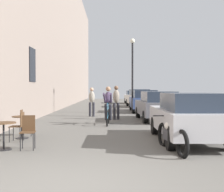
{
  "coord_description": "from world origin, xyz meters",
  "views": [
    {
      "loc": [
        0.73,
        -4.75,
        1.59
      ],
      "look_at": [
        0.85,
        15.19,
        1.13
      ],
      "focal_mm": 47.09,
      "sensor_mm": 36.0,
      "label": 1
    }
  ],
  "objects_px": {
    "cyclist_on_bicycle": "(108,106)",
    "parked_car_fourth": "(138,98)",
    "cafe_chair_near_toward_street": "(28,130)",
    "parked_car_third": "(144,101)",
    "pedestrian_near": "(116,100)",
    "parked_car_nearest": "(188,116)",
    "cafe_chair_mid_toward_street": "(25,121)",
    "pedestrian_mid": "(92,100)",
    "parked_car_fifth": "(133,97)",
    "parked_car_second": "(157,105)",
    "street_lamp": "(132,66)",
    "cafe_table_mid": "(22,122)",
    "cafe_table_near": "(4,130)",
    "cafe_chair_mid_toward_wall": "(19,125)",
    "parked_motorcycle": "(172,135)"
  },
  "relations": [
    {
      "from": "parked_car_third",
      "to": "parked_car_fourth",
      "type": "relative_size",
      "value": 0.95
    },
    {
      "from": "cafe_chair_mid_toward_street",
      "to": "pedestrian_mid",
      "type": "bearing_deg",
      "value": 75.32
    },
    {
      "from": "pedestrian_near",
      "to": "street_lamp",
      "type": "relative_size",
      "value": 0.36
    },
    {
      "from": "cafe_table_near",
      "to": "cafe_chair_mid_toward_wall",
      "type": "bearing_deg",
      "value": 88.81
    },
    {
      "from": "street_lamp",
      "to": "parked_car_second",
      "type": "height_order",
      "value": "street_lamp"
    },
    {
      "from": "parked_car_fifth",
      "to": "parked_car_nearest",
      "type": "bearing_deg",
      "value": -90.4
    },
    {
      "from": "cafe_table_near",
      "to": "parked_car_fourth",
      "type": "distance_m",
      "value": 19.5
    },
    {
      "from": "cafe_table_near",
      "to": "cafe_chair_near_toward_street",
      "type": "relative_size",
      "value": 0.81
    },
    {
      "from": "cyclist_on_bicycle",
      "to": "parked_car_fourth",
      "type": "distance_m",
      "value": 13.5
    },
    {
      "from": "pedestrian_near",
      "to": "parked_car_third",
      "type": "height_order",
      "value": "pedestrian_near"
    },
    {
      "from": "cafe_table_near",
      "to": "cafe_chair_near_toward_street",
      "type": "bearing_deg",
      "value": 6.93
    },
    {
      "from": "cafe_chair_mid_toward_street",
      "to": "street_lamp",
      "type": "xyz_separation_m",
      "value": [
        4.38,
        9.22,
        2.59
      ]
    },
    {
      "from": "cafe_table_mid",
      "to": "parked_car_nearest",
      "type": "height_order",
      "value": "parked_car_nearest"
    },
    {
      "from": "cafe_chair_mid_toward_wall",
      "to": "street_lamp",
      "type": "height_order",
      "value": "street_lamp"
    },
    {
      "from": "cafe_chair_near_toward_street",
      "to": "cyclist_on_bicycle",
      "type": "distance_m",
      "value": 5.83
    },
    {
      "from": "cafe_table_mid",
      "to": "parked_car_second",
      "type": "distance_m",
      "value": 7.51
    },
    {
      "from": "cafe_table_mid",
      "to": "parked_car_fourth",
      "type": "height_order",
      "value": "parked_car_fourth"
    },
    {
      "from": "cafe_chair_mid_toward_wall",
      "to": "parked_car_second",
      "type": "bearing_deg",
      "value": 49.27
    },
    {
      "from": "cafe_chair_near_toward_street",
      "to": "parked_car_fifth",
      "type": "distance_m",
      "value": 25.08
    },
    {
      "from": "cafe_chair_mid_toward_wall",
      "to": "parked_car_third",
      "type": "relative_size",
      "value": 0.21
    },
    {
      "from": "cafe_chair_mid_toward_street",
      "to": "pedestrian_near",
      "type": "distance_m",
      "value": 6.24
    },
    {
      "from": "street_lamp",
      "to": "parked_car_fourth",
      "type": "distance_m",
      "value": 7.63
    },
    {
      "from": "pedestrian_mid",
      "to": "parked_car_fifth",
      "type": "relative_size",
      "value": 0.41
    },
    {
      "from": "parked_car_fourth",
      "to": "parked_car_third",
      "type": "bearing_deg",
      "value": -91.85
    },
    {
      "from": "cafe_chair_near_toward_street",
      "to": "cafe_chair_mid_toward_street",
      "type": "xyz_separation_m",
      "value": [
        -0.75,
        2.26,
        0.0
      ]
    },
    {
      "from": "cafe_chair_mid_toward_street",
      "to": "street_lamp",
      "type": "bearing_deg",
      "value": 64.61
    },
    {
      "from": "cafe_table_mid",
      "to": "parked_car_fifth",
      "type": "xyz_separation_m",
      "value": [
        5.36,
        22.93,
        0.22
      ]
    },
    {
      "from": "parked_car_second",
      "to": "pedestrian_near",
      "type": "bearing_deg",
      "value": 166.91
    },
    {
      "from": "parked_car_fifth",
      "to": "pedestrian_mid",
      "type": "bearing_deg",
      "value": -103.17
    },
    {
      "from": "pedestrian_mid",
      "to": "parked_car_fourth",
      "type": "height_order",
      "value": "pedestrian_mid"
    },
    {
      "from": "cafe_chair_near_toward_street",
      "to": "cafe_chair_mid_toward_street",
      "type": "distance_m",
      "value": 2.38
    },
    {
      "from": "parked_car_nearest",
      "to": "parked_car_third",
      "type": "bearing_deg",
      "value": 89.96
    },
    {
      "from": "cafe_chair_mid_toward_wall",
      "to": "parked_car_fourth",
      "type": "distance_m",
      "value": 18.33
    },
    {
      "from": "pedestrian_near",
      "to": "parked_car_nearest",
      "type": "relative_size",
      "value": 0.43
    },
    {
      "from": "cyclist_on_bicycle",
      "to": "parked_car_second",
      "type": "bearing_deg",
      "value": 34.03
    },
    {
      "from": "parked_car_third",
      "to": "cyclist_on_bicycle",
      "type": "bearing_deg",
      "value": -108.34
    },
    {
      "from": "pedestrian_near",
      "to": "parked_car_fifth",
      "type": "distance_m",
      "value": 17.2
    },
    {
      "from": "cafe_chair_near_toward_street",
      "to": "parked_car_third",
      "type": "height_order",
      "value": "parked_car_third"
    },
    {
      "from": "cafe_chair_mid_toward_street",
      "to": "cyclist_on_bicycle",
      "type": "height_order",
      "value": "cyclist_on_bicycle"
    },
    {
      "from": "pedestrian_mid",
      "to": "parked_motorcycle",
      "type": "height_order",
      "value": "pedestrian_mid"
    },
    {
      "from": "cafe_chair_mid_toward_wall",
      "to": "cyclist_on_bicycle",
      "type": "distance_m",
      "value": 5.07
    },
    {
      "from": "cafe_table_mid",
      "to": "pedestrian_near",
      "type": "relative_size",
      "value": 0.41
    },
    {
      "from": "pedestrian_near",
      "to": "parked_car_fifth",
      "type": "bearing_deg",
      "value": 82.65
    },
    {
      "from": "parked_car_nearest",
      "to": "parked_car_fifth",
      "type": "distance_m",
      "value": 23.55
    },
    {
      "from": "parked_car_third",
      "to": "parked_car_second",
      "type": "bearing_deg",
      "value": -89.89
    },
    {
      "from": "parked_car_second",
      "to": "cyclist_on_bicycle",
      "type": "bearing_deg",
      "value": -145.97
    },
    {
      "from": "pedestrian_mid",
      "to": "parked_car_fourth",
      "type": "relative_size",
      "value": 0.37
    },
    {
      "from": "parked_car_third",
      "to": "parked_car_fourth",
      "type": "xyz_separation_m",
      "value": [
        0.19,
        5.84,
        0.03
      ]
    },
    {
      "from": "parked_car_second",
      "to": "parked_motorcycle",
      "type": "relative_size",
      "value": 1.96
    },
    {
      "from": "cafe_chair_mid_toward_wall",
      "to": "cafe_table_near",
      "type": "bearing_deg",
      "value": -91.19
    }
  ]
}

